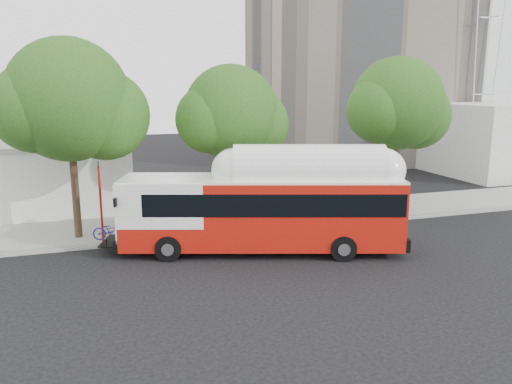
% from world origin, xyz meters
% --- Properties ---
extents(ground, '(120.00, 120.00, 0.00)m').
position_xyz_m(ground, '(0.00, 0.00, 0.00)').
color(ground, black).
rests_on(ground, ground).
extents(sidewalk, '(60.00, 5.00, 0.15)m').
position_xyz_m(sidewalk, '(0.00, 6.50, 0.07)').
color(sidewalk, gray).
rests_on(sidewalk, ground).
extents(curb_strip, '(60.00, 0.30, 0.15)m').
position_xyz_m(curb_strip, '(0.00, 3.90, 0.07)').
color(curb_strip, gray).
rests_on(curb_strip, ground).
extents(red_curb_segment, '(10.00, 0.32, 0.16)m').
position_xyz_m(red_curb_segment, '(-3.00, 3.90, 0.08)').
color(red_curb_segment, maroon).
rests_on(red_curb_segment, ground).
extents(street_tree_left, '(6.67, 5.80, 9.74)m').
position_xyz_m(street_tree_left, '(-8.53, 5.56, 6.60)').
color(street_tree_left, '#2D2116').
rests_on(street_tree_left, ground).
extents(street_tree_mid, '(5.75, 5.00, 8.62)m').
position_xyz_m(street_tree_mid, '(-0.59, 6.06, 5.91)').
color(street_tree_mid, '#2D2116').
rests_on(street_tree_mid, ground).
extents(street_tree_right, '(6.21, 5.40, 9.18)m').
position_xyz_m(street_tree_right, '(9.44, 5.86, 6.26)').
color(street_tree_right, '#2D2116').
rests_on(street_tree_right, ground).
extents(transit_bus, '(13.56, 6.37, 3.99)m').
position_xyz_m(transit_bus, '(-0.85, 0.97, 1.86)').
color(transit_bus, '#AE150C').
rests_on(transit_bus, ground).
extents(signal_pole, '(0.11, 0.38, 4.05)m').
position_xyz_m(signal_pole, '(-7.86, 4.22, 2.08)').
color(signal_pole, '#A31711').
rests_on(signal_pole, ground).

